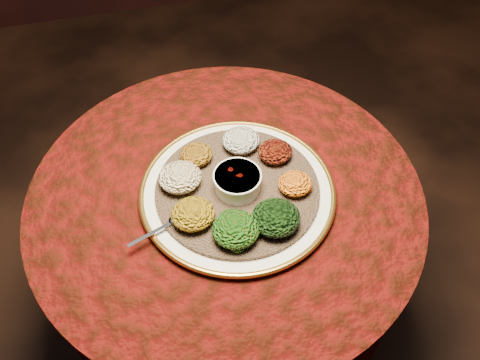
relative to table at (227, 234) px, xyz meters
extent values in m
plane|color=black|center=(0.00, 0.00, -0.55)|extent=(4.00, 4.00, 0.00)
cylinder|color=black|center=(0.00, 0.00, -0.53)|extent=(0.44, 0.44, 0.04)
cylinder|color=black|center=(0.00, 0.00, -0.21)|extent=(0.12, 0.12, 0.68)
cylinder|color=black|center=(0.00, 0.00, 0.15)|extent=(0.80, 0.80, 0.04)
cylinder|color=#420805|center=(0.00, 0.00, 0.00)|extent=(0.93, 0.93, 0.34)
cylinder|color=#420805|center=(0.00, 0.00, 0.17)|extent=(0.96, 0.96, 0.01)
cylinder|color=silver|center=(0.03, -0.01, 0.19)|extent=(0.58, 0.58, 0.02)
torus|color=#C08B30|center=(0.03, -0.01, 0.20)|extent=(0.47, 0.47, 0.01)
cylinder|color=brown|center=(0.03, -0.01, 0.20)|extent=(0.45, 0.45, 0.01)
cylinder|color=white|center=(0.03, -0.01, 0.23)|extent=(0.11, 0.11, 0.05)
cylinder|color=white|center=(0.03, -0.01, 0.25)|extent=(0.11, 0.11, 0.01)
cylinder|color=#620407|center=(0.03, -0.01, 0.25)|extent=(0.09, 0.09, 0.01)
ellipsoid|color=silver|center=(-0.13, -0.07, 0.21)|extent=(0.04, 0.03, 0.01)
cube|color=silver|center=(-0.19, -0.10, 0.21)|extent=(0.10, 0.05, 0.00)
ellipsoid|color=beige|center=(0.07, 0.11, 0.23)|extent=(0.09, 0.09, 0.05)
ellipsoid|color=black|center=(0.14, 0.06, 0.23)|extent=(0.08, 0.08, 0.04)
ellipsoid|color=#B86F0F|center=(0.16, -0.05, 0.23)|extent=(0.08, 0.08, 0.04)
ellipsoid|color=black|center=(0.08, -0.14, 0.23)|extent=(0.11, 0.10, 0.05)
ellipsoid|color=#A7250A|center=(-0.01, -0.14, 0.23)|extent=(0.11, 0.10, 0.05)
ellipsoid|color=#9A710D|center=(-0.09, -0.08, 0.23)|extent=(0.10, 0.09, 0.05)
ellipsoid|color=#730906|center=(-0.10, 0.03, 0.23)|extent=(0.10, 0.10, 0.05)
ellipsoid|color=#855A10|center=(-0.05, 0.10, 0.23)|extent=(0.08, 0.08, 0.04)
camera|label=1|loc=(-0.16, -0.78, 1.20)|focal=40.00mm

